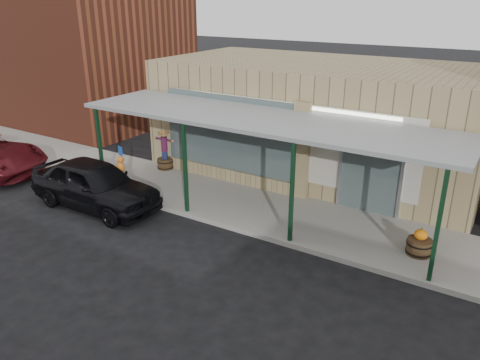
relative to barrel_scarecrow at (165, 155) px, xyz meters
The scene contains 9 objects.
ground 6.92m from the barrel_scarecrow, 44.16° to the right, with size 120.00×120.00×0.00m, color black.
sidewalk 5.12m from the barrel_scarecrow, 13.65° to the right, with size 40.00×3.20×0.15m, color gray.
storefront 6.14m from the barrel_scarecrow, 34.23° to the left, with size 12.00×6.25×4.20m.
awning 5.60m from the barrel_scarecrow, 14.07° to the right, with size 12.00×3.00×3.04m.
block_buildings_near 8.78m from the barrel_scarecrow, 32.34° to the left, with size 61.00×8.00×8.00m.
barrel_scarecrow is the anchor object (origin of this frame).
barrel_pumpkin 10.06m from the barrel_scarecrow, ahead, with size 0.78×0.78×0.76m.
handicap_sign 2.45m from the barrel_scarecrow, 86.79° to the right, with size 0.31×0.14×1.57m.
parked_sedan 3.70m from the barrel_scarecrow, 86.80° to the right, with size 4.66×1.96×1.58m.
Camera 1 is at (6.70, -8.33, 6.49)m, focal length 35.00 mm.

